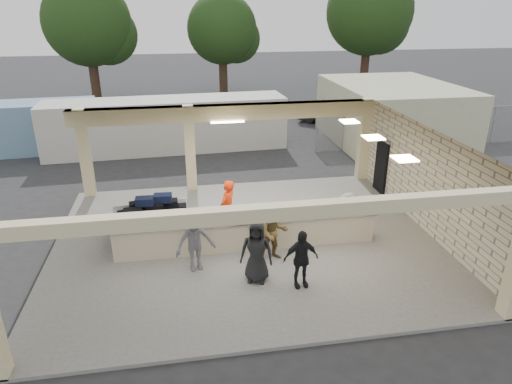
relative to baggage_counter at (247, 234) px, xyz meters
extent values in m
plane|color=#252527|center=(0.00, 0.50, -0.59)|extent=(120.00, 120.00, 0.00)
cube|color=slate|center=(0.00, 0.50, -0.54)|extent=(12.00, 10.00, 0.10)
cube|color=beige|center=(0.00, 0.50, 2.91)|extent=(12.00, 10.00, 0.02)
cube|color=#C3B599|center=(6.00, 0.50, 1.16)|extent=(0.02, 10.00, 3.50)
cube|color=black|center=(5.94, 3.70, 0.56)|extent=(0.10, 0.95, 2.10)
cube|color=beige|center=(0.00, 5.25, 2.61)|extent=(12.00, 0.50, 0.60)
cube|color=beige|center=(0.00, -4.35, 2.76)|extent=(12.00, 0.30, 0.30)
cube|color=beige|center=(-5.50, 5.25, 1.21)|extent=(0.40, 0.40, 3.50)
cube|color=beige|center=(-1.50, 5.25, 1.21)|extent=(0.40, 0.40, 3.50)
cube|color=beige|center=(5.80, 5.30, 1.21)|extent=(0.40, 0.40, 3.50)
cube|color=white|center=(0.00, 5.00, 2.29)|extent=(1.30, 0.12, 0.06)
cube|color=#FFEABF|center=(3.80, 2.00, 2.88)|extent=(0.55, 0.55, 0.04)
cube|color=#FFEABF|center=(3.80, 0.00, 2.88)|extent=(0.55, 0.55, 0.04)
cube|color=#FFEABF|center=(3.80, -2.00, 2.88)|extent=(0.55, 0.55, 0.04)
cube|color=beige|center=(0.00, 0.00, -0.04)|extent=(8.00, 0.50, 0.90)
cube|color=#B7B7BC|center=(0.00, 0.00, 0.46)|extent=(8.20, 0.58, 0.06)
cube|color=silver|center=(-2.89, 1.25, 0.09)|extent=(2.57, 1.72, 0.12)
cylinder|color=black|center=(-3.79, 0.61, -0.29)|extent=(0.16, 0.40, 0.39)
cylinder|color=black|center=(-3.91, 1.66, -0.29)|extent=(0.16, 0.40, 0.39)
cylinder|color=black|center=(-1.87, 0.84, -0.29)|extent=(0.16, 0.40, 0.39)
cylinder|color=black|center=(-2.00, 1.89, -0.29)|extent=(0.16, 0.40, 0.39)
cube|color=silver|center=(-2.98, 1.96, 0.28)|extent=(2.40, 0.34, 0.29)
cube|color=silver|center=(-2.81, 0.53, 0.28)|extent=(2.40, 0.34, 0.29)
cube|color=black|center=(-3.62, 0.87, 0.27)|extent=(0.60, 0.43, 0.25)
cube|color=black|center=(-2.95, 0.95, 0.27)|extent=(0.60, 0.43, 0.25)
cube|color=black|center=(-2.28, 1.03, 0.27)|extent=(0.60, 0.43, 0.25)
cube|color=black|center=(-3.69, 1.44, 0.27)|extent=(0.60, 0.43, 0.25)
cube|color=black|center=(-3.02, 1.52, 0.27)|extent=(0.60, 0.43, 0.25)
cube|color=black|center=(-2.35, 1.60, 0.27)|extent=(0.60, 0.43, 0.25)
cube|color=black|center=(-3.44, 0.99, 0.53)|extent=(0.60, 0.43, 0.25)
cube|color=black|center=(-2.80, 1.26, 0.53)|extent=(0.60, 0.43, 0.25)
cube|color=black|center=(-2.34, 1.51, 0.53)|extent=(0.60, 0.43, 0.25)
cube|color=black|center=(-3.31, 1.49, 0.53)|extent=(0.60, 0.43, 0.25)
cube|color=black|center=(-3.09, 1.22, 0.79)|extent=(0.60, 0.43, 0.25)
cube|color=black|center=(-2.52, 1.39, 0.79)|extent=(0.60, 0.43, 0.25)
cube|color=#590F0C|center=(-3.71, 0.76, 0.27)|extent=(0.60, 0.43, 0.25)
cube|color=black|center=(-2.07, 1.64, 0.27)|extent=(0.60, 0.43, 0.25)
cube|color=black|center=(-2.94, 1.63, 0.53)|extent=(0.60, 0.43, 0.25)
cylinder|color=silver|center=(3.88, 1.58, 0.00)|extent=(0.84, 0.47, 0.80)
cylinder|color=black|center=(3.88, 1.58, 0.00)|extent=(0.77, 0.48, 0.71)
cube|color=silver|center=(3.62, 1.58, -0.35)|extent=(0.05, 0.44, 0.27)
cube|color=silver|center=(4.15, 1.58, -0.35)|extent=(0.05, 0.44, 0.27)
imported|color=#FF370D|center=(-0.49, 0.94, 0.47)|extent=(0.72, 0.79, 1.92)
imported|color=brown|center=(0.66, -0.78, 0.39)|extent=(0.88, 0.44, 1.76)
imported|color=black|center=(1.09, -2.25, 0.33)|extent=(0.98, 0.42, 1.64)
imported|color=#56555B|center=(-1.62, -0.99, 0.43)|extent=(1.25, 0.75, 1.82)
imported|color=black|center=(-0.02, -1.80, 0.42)|extent=(0.95, 0.61, 1.81)
imported|color=silver|center=(9.64, 12.64, 0.07)|extent=(5.05, 3.49, 1.32)
imported|color=silver|center=(11.22, 14.78, 0.16)|extent=(5.03, 2.97, 1.50)
imported|color=black|center=(7.74, 15.32, 0.10)|extent=(4.35, 3.23, 1.38)
cube|color=beige|center=(-2.48, 11.22, 0.74)|extent=(12.32, 3.07, 2.64)
cylinder|color=gray|center=(5.00, 9.50, 0.41)|extent=(0.06, 0.06, 2.00)
cylinder|color=gray|center=(7.00, 9.50, 0.41)|extent=(0.06, 0.06, 2.00)
cylinder|color=gray|center=(9.00, 9.50, 0.41)|extent=(0.06, 0.06, 2.00)
cylinder|color=gray|center=(11.00, 9.50, 0.41)|extent=(0.06, 0.06, 2.00)
cylinder|color=gray|center=(13.00, 9.50, 0.41)|extent=(0.06, 0.06, 2.00)
cylinder|color=gray|center=(15.00, 9.50, 0.41)|extent=(0.06, 0.06, 2.00)
cube|color=gray|center=(11.00, 9.50, 0.41)|extent=(12.00, 0.02, 2.00)
cylinder|color=gray|center=(11.00, 9.50, 1.41)|extent=(12.00, 0.05, 0.05)
cylinder|color=#382619|center=(-8.00, 24.50, 1.66)|extent=(0.70, 0.70, 4.50)
sphere|color=black|center=(-8.00, 24.50, 5.26)|extent=(6.30, 6.30, 6.30)
sphere|color=black|center=(-6.80, 25.10, 4.36)|extent=(4.50, 4.50, 4.50)
cylinder|color=#382619|center=(2.00, 26.50, 1.41)|extent=(0.70, 0.70, 4.00)
sphere|color=black|center=(2.00, 26.50, 4.61)|extent=(5.60, 5.60, 5.60)
sphere|color=black|center=(3.20, 27.10, 3.81)|extent=(4.00, 4.00, 4.00)
cylinder|color=#382619|center=(14.00, 25.50, 1.91)|extent=(0.70, 0.70, 5.00)
sphere|color=black|center=(14.00, 25.50, 5.91)|extent=(7.00, 7.00, 7.00)
sphere|color=black|center=(15.20, 26.10, 4.91)|extent=(5.00, 5.00, 5.00)
cube|color=beige|center=(9.50, 10.50, 1.01)|extent=(6.00, 8.00, 3.20)
camera|label=1|loc=(-1.82, -12.31, 6.59)|focal=32.00mm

